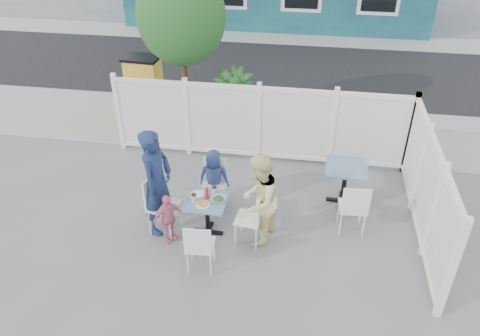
# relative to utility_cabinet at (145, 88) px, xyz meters

# --- Properties ---
(ground) EXTENTS (80.00, 80.00, 0.00)m
(ground) POSITION_rel_utility_cabinet_xyz_m (2.80, -4.00, -0.70)
(ground) COLOR slate
(near_sidewalk) EXTENTS (24.00, 2.60, 0.01)m
(near_sidewalk) POSITION_rel_utility_cabinet_xyz_m (2.80, -0.20, -0.69)
(near_sidewalk) COLOR gray
(near_sidewalk) RESTS_ON ground
(street) EXTENTS (24.00, 5.00, 0.01)m
(street) POSITION_rel_utility_cabinet_xyz_m (2.80, 3.50, -0.70)
(street) COLOR black
(street) RESTS_ON ground
(far_sidewalk) EXTENTS (24.00, 1.60, 0.01)m
(far_sidewalk) POSITION_rel_utility_cabinet_xyz_m (2.80, 6.60, -0.69)
(far_sidewalk) COLOR gray
(far_sidewalk) RESTS_ON ground
(fence_back) EXTENTS (5.86, 0.08, 1.60)m
(fence_back) POSITION_rel_utility_cabinet_xyz_m (2.90, -1.60, 0.09)
(fence_back) COLOR white
(fence_back) RESTS_ON ground
(fence_right) EXTENTS (0.08, 3.66, 1.60)m
(fence_right) POSITION_rel_utility_cabinet_xyz_m (5.80, -3.40, 0.09)
(fence_right) COLOR white
(fence_right) RESTS_ON ground
(tree) EXTENTS (1.80, 1.62, 3.59)m
(tree) POSITION_rel_utility_cabinet_xyz_m (1.20, -0.70, 1.89)
(tree) COLOR #382316
(tree) RESTS_ON ground
(utility_cabinet) EXTENTS (0.79, 0.58, 1.40)m
(utility_cabinet) POSITION_rel_utility_cabinet_xyz_m (0.00, 0.00, 0.00)
(utility_cabinet) COLOR gold
(utility_cabinet) RESTS_ON ground
(potted_shrub_a) EXTENTS (0.94, 0.94, 1.61)m
(potted_shrub_a) POSITION_rel_utility_cabinet_xyz_m (2.24, -0.90, 0.11)
(potted_shrub_a) COLOR #194B21
(potted_shrub_a) RESTS_ON ground
(potted_shrub_b) EXTENTS (1.57, 1.44, 1.47)m
(potted_shrub_b) POSITION_rel_utility_cabinet_xyz_m (4.16, -1.00, 0.04)
(potted_shrub_b) COLOR #194B21
(potted_shrub_b) RESTS_ON ground
(main_table) EXTENTS (0.66, 0.66, 0.67)m
(main_table) POSITION_rel_utility_cabinet_xyz_m (2.39, -4.04, -0.18)
(main_table) COLOR #416384
(main_table) RESTS_ON ground
(spare_table) EXTENTS (0.72, 0.72, 0.75)m
(spare_table) POSITION_rel_utility_cabinet_xyz_m (4.59, -2.82, -0.12)
(spare_table) COLOR #416384
(spare_table) RESTS_ON ground
(chair_left) EXTENTS (0.53, 0.54, 1.01)m
(chair_left) POSITION_rel_utility_cabinet_xyz_m (1.60, -4.05, -0.11)
(chair_left) COLOR white
(chair_left) RESTS_ON ground
(chair_right) EXTENTS (0.44, 0.46, 0.91)m
(chair_right) POSITION_rel_utility_cabinet_xyz_m (3.15, -4.12, -0.17)
(chair_right) COLOR white
(chair_right) RESTS_ON ground
(chair_back) EXTENTS (0.42, 0.40, 0.91)m
(chair_back) POSITION_rel_utility_cabinet_xyz_m (2.35, -3.26, -0.17)
(chair_back) COLOR white
(chair_back) RESTS_ON ground
(chair_near) EXTENTS (0.42, 0.41, 0.88)m
(chair_near) POSITION_rel_utility_cabinet_xyz_m (2.46, -4.89, -0.19)
(chair_near) COLOR white
(chair_near) RESTS_ON ground
(chair_spare) EXTENTS (0.46, 0.45, 0.96)m
(chair_spare) POSITION_rel_utility_cabinet_xyz_m (4.70, -3.66, -0.14)
(chair_spare) COLOR white
(chair_spare) RESTS_ON ground
(man) EXTENTS (0.55, 0.73, 1.83)m
(man) POSITION_rel_utility_cabinet_xyz_m (1.60, -4.03, 0.22)
(man) COLOR navy
(man) RESTS_ON ground
(woman) EXTENTS (0.74, 0.87, 1.57)m
(woman) POSITION_rel_utility_cabinet_xyz_m (3.21, -4.06, 0.09)
(woman) COLOR #F7EA5A
(woman) RESTS_ON ground
(boy) EXTENTS (0.54, 0.36, 1.08)m
(boy) POSITION_rel_utility_cabinet_xyz_m (2.33, -3.24, -0.16)
(boy) COLOR navy
(boy) RESTS_ON ground
(toddler) EXTENTS (0.51, 0.51, 0.87)m
(toddler) POSITION_rel_utility_cabinet_xyz_m (1.80, -4.29, -0.27)
(toddler) COLOR pink
(toddler) RESTS_ON ground
(plate_main) EXTENTS (0.22, 0.22, 0.01)m
(plate_main) POSITION_rel_utility_cabinet_xyz_m (2.35, -4.17, -0.02)
(plate_main) COLOR white
(plate_main) RESTS_ON main_table
(plate_side) EXTENTS (0.24, 0.24, 0.02)m
(plate_side) POSITION_rel_utility_cabinet_xyz_m (2.20, -3.93, -0.02)
(plate_side) COLOR white
(plate_side) RESTS_ON main_table
(salad_bowl) EXTENTS (0.22, 0.22, 0.05)m
(salad_bowl) POSITION_rel_utility_cabinet_xyz_m (2.57, -4.03, 0.00)
(salad_bowl) COLOR white
(salad_bowl) RESTS_ON main_table
(coffee_cup_a) EXTENTS (0.08, 0.08, 0.12)m
(coffee_cup_a) POSITION_rel_utility_cabinet_xyz_m (2.20, -4.10, 0.03)
(coffee_cup_a) COLOR beige
(coffee_cup_a) RESTS_ON main_table
(coffee_cup_b) EXTENTS (0.07, 0.07, 0.11)m
(coffee_cup_b) POSITION_rel_utility_cabinet_xyz_m (2.47, -3.84, 0.03)
(coffee_cup_b) COLOR beige
(coffee_cup_b) RESTS_ON main_table
(ketchup_bottle) EXTENTS (0.06, 0.06, 0.19)m
(ketchup_bottle) POSITION_rel_utility_cabinet_xyz_m (2.38, -4.00, 0.07)
(ketchup_bottle) COLOR #B61729
(ketchup_bottle) RESTS_ON main_table
(salt_shaker) EXTENTS (0.03, 0.03, 0.06)m
(salt_shaker) POSITION_rel_utility_cabinet_xyz_m (2.29, -3.82, 0.01)
(salt_shaker) COLOR white
(salt_shaker) RESTS_ON main_table
(pepper_shaker) EXTENTS (0.03, 0.03, 0.07)m
(pepper_shaker) POSITION_rel_utility_cabinet_xyz_m (2.34, -3.81, 0.01)
(pepper_shaker) COLOR black
(pepper_shaker) RESTS_ON main_table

